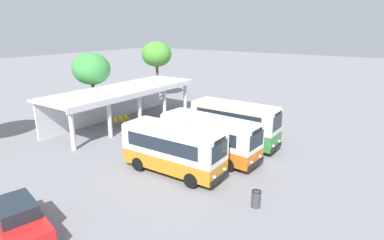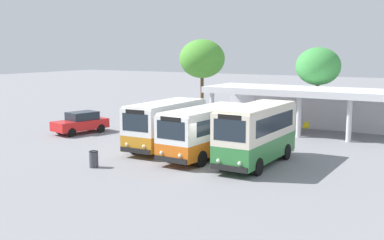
% 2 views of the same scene
% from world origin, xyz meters
% --- Properties ---
extents(ground_plane, '(180.00, 180.00, 0.00)m').
position_xyz_m(ground_plane, '(0.00, 0.00, 0.00)').
color(ground_plane, gray).
extents(city_bus_nearest_orange, '(2.40, 6.68, 3.01)m').
position_xyz_m(city_bus_nearest_orange, '(-3.89, 2.83, 1.68)').
color(city_bus_nearest_orange, black).
rests_on(city_bus_nearest_orange, ground).
extents(city_bus_second_in_row, '(2.61, 7.31, 2.92)m').
position_xyz_m(city_bus_second_in_row, '(-0.62, 2.21, 1.63)').
color(city_bus_second_in_row, black).
rests_on(city_bus_second_in_row, ground).
extents(city_bus_middle_cream, '(2.26, 6.82, 3.29)m').
position_xyz_m(city_bus_middle_cream, '(2.64, 1.95, 1.82)').
color(city_bus_middle_cream, black).
rests_on(city_bus_middle_cream, ground).
extents(parked_car_flank, '(2.65, 4.42, 1.62)m').
position_xyz_m(parked_car_flank, '(-12.73, 4.52, 0.83)').
color(parked_car_flank, black).
rests_on(parked_car_flank, ground).
extents(terminal_canopy, '(15.48, 5.04, 3.40)m').
position_xyz_m(terminal_canopy, '(1.97, 13.82, 2.58)').
color(terminal_canopy, silver).
rests_on(terminal_canopy, ground).
extents(waiting_chair_end_by_column, '(0.45, 0.45, 0.86)m').
position_xyz_m(waiting_chair_end_by_column, '(0.66, 13.01, 0.52)').
color(waiting_chair_end_by_column, slate).
rests_on(waiting_chair_end_by_column, ground).
extents(waiting_chair_second_from_end, '(0.45, 0.45, 0.86)m').
position_xyz_m(waiting_chair_second_from_end, '(1.32, 13.01, 0.52)').
color(waiting_chair_second_from_end, slate).
rests_on(waiting_chair_second_from_end, ground).
extents(waiting_chair_middle_seat, '(0.45, 0.45, 0.86)m').
position_xyz_m(waiting_chair_middle_seat, '(1.99, 13.02, 0.52)').
color(waiting_chair_middle_seat, slate).
rests_on(waiting_chair_middle_seat, ground).
extents(roadside_tree_behind_canopy, '(3.64, 3.64, 6.47)m').
position_xyz_m(roadside_tree_behind_canopy, '(1.58, 17.12, 4.89)').
color(roadside_tree_behind_canopy, brown).
rests_on(roadside_tree_behind_canopy, ground).
extents(roadside_tree_east_of_canopy, '(3.68, 3.68, 7.18)m').
position_xyz_m(roadside_tree_east_of_canopy, '(11.92, 17.67, 5.58)').
color(roadside_tree_east_of_canopy, brown).
rests_on(roadside_tree_east_of_canopy, ground).
extents(litter_bin_apron, '(0.49, 0.49, 0.90)m').
position_xyz_m(litter_bin_apron, '(-4.64, -3.05, 0.46)').
color(litter_bin_apron, '#3F3F47').
rests_on(litter_bin_apron, ground).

